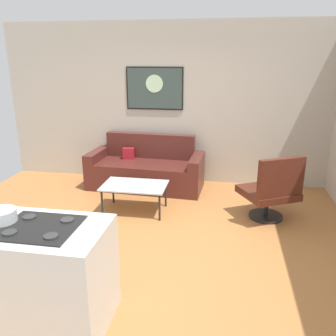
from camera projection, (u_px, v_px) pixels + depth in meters
The scene contains 8 objects.
ground at pixel (151, 245), 4.32m from camera, with size 6.40×6.40×0.04m, color #AA6C38.
back_wall at pixel (179, 105), 6.17m from camera, with size 6.40×0.05×2.80m, color #B5AD9E.
couch at pixel (146, 170), 6.13m from camera, with size 2.01×0.93×0.90m.
coffee_table at pixel (135, 187), 5.11m from camera, with size 0.93×0.60×0.42m.
armchair at pixel (272, 191), 4.81m from camera, with size 0.91×0.90×0.95m.
kitchen_counter at pixel (13, 272), 2.97m from camera, with size 1.65×0.71×0.92m.
mixing_bowl at pixel (2, 217), 2.86m from camera, with size 0.24×0.24×0.11m.
wall_painting at pixel (155, 88), 6.12m from camera, with size 1.02×0.03×0.74m.
Camera 1 is at (0.86, -3.74, 2.19)m, focal length 37.31 mm.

